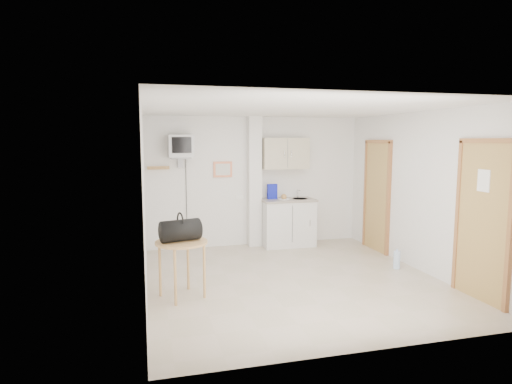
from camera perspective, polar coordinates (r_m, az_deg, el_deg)
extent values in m
plane|color=#BDAB96|center=(6.51, 4.93, -11.51)|extent=(4.50, 4.50, 0.00)
cube|color=white|center=(8.37, -0.07, 1.41)|extent=(4.20, 0.04, 2.50)
cube|color=white|center=(4.20, 15.33, -4.40)|extent=(4.20, 0.04, 2.50)
cube|color=white|center=(5.88, -14.65, -1.18)|extent=(0.04, 4.50, 2.50)
cube|color=white|center=(7.20, 21.02, 0.04)|extent=(0.04, 4.50, 2.50)
cube|color=white|center=(6.19, 5.18, 11.02)|extent=(4.20, 4.50, 0.04)
cube|color=white|center=(8.25, -0.22, 1.33)|extent=(0.25, 0.22, 2.50)
cube|color=#ED8357|center=(8.19, -4.45, 3.03)|extent=(0.36, 0.03, 0.30)
cube|color=silver|center=(8.18, -4.43, 3.02)|extent=(0.28, 0.01, 0.22)
cube|color=#B08250|center=(8.06, -12.89, 3.16)|extent=(0.40, 0.05, 0.06)
cube|color=white|center=(8.32, -2.19, -0.71)|extent=(0.15, 0.02, 0.08)
cylinder|color=#B08250|center=(8.00, -13.95, 3.03)|extent=(0.02, 0.08, 0.02)
cylinder|color=#B08250|center=(8.00, -13.23, 3.05)|extent=(0.02, 0.08, 0.02)
cylinder|color=#B08250|center=(8.00, -12.52, 3.08)|extent=(0.02, 0.08, 0.02)
cylinder|color=#B08250|center=(8.01, -11.80, 3.10)|extent=(0.02, 0.08, 0.02)
cube|color=olive|center=(8.26, 15.80, -0.67)|extent=(0.04, 0.75, 2.00)
cube|color=brown|center=(8.26, 15.77, -0.67)|extent=(0.06, 0.87, 2.06)
cube|color=olive|center=(6.18, 27.99, -3.64)|extent=(0.04, 0.82, 2.02)
cube|color=brown|center=(6.18, 27.95, -3.64)|extent=(0.06, 0.94, 2.08)
cube|color=white|center=(6.09, 28.10, 1.34)|extent=(0.01, 0.20, 0.28)
cube|color=silver|center=(8.39, 4.25, -4.19)|extent=(1.00, 0.55, 0.88)
cube|color=gray|center=(8.31, 4.28, -1.08)|extent=(1.03, 0.58, 0.04)
cylinder|color=#B7B7BA|center=(8.40, 5.89, -1.05)|extent=(0.30, 0.30, 0.05)
cylinder|color=#B7B7BA|center=(8.51, 5.58, -0.22)|extent=(0.02, 0.02, 0.16)
cylinder|color=#B7B7BA|center=(8.45, 5.72, 0.23)|extent=(0.02, 0.13, 0.02)
cube|color=#BFB496|center=(8.33, 3.88, 5.16)|extent=(0.90, 0.32, 0.60)
cube|color=#1018AF|center=(8.29, 2.18, 0.07)|extent=(0.19, 0.07, 0.29)
cylinder|color=white|center=(8.24, 3.74, -0.95)|extent=(0.22, 0.22, 0.01)
sphere|color=tan|center=(8.23, 3.74, -0.63)|extent=(0.11, 0.11, 0.11)
cube|color=slate|center=(7.94, -10.00, 4.48)|extent=(0.36, 0.32, 0.02)
cube|color=slate|center=(8.07, -10.06, 3.95)|extent=(0.10, 0.06, 0.20)
cube|color=#BCBDBF|center=(7.87, -10.00, 6.06)|extent=(0.44, 0.42, 0.40)
cube|color=black|center=(7.65, -9.87, 6.19)|extent=(0.34, 0.02, 0.28)
cylinder|color=black|center=(8.17, -9.25, -1.54)|extent=(0.01, 0.01, 1.73)
cylinder|color=#B08250|center=(5.67, -9.92, -6.62)|extent=(0.68, 0.68, 0.03)
cylinder|color=#B08250|center=(5.70, -6.90, -10.42)|extent=(0.04, 0.04, 0.72)
cylinder|color=#B08250|center=(6.05, -9.04, -9.43)|extent=(0.04, 0.04, 0.72)
cylinder|color=#B08250|center=(5.86, -12.69, -10.06)|extent=(0.04, 0.04, 0.72)
cylinder|color=#B08250|center=(5.50, -10.71, -11.15)|extent=(0.04, 0.04, 0.72)
cylinder|color=black|center=(5.65, -10.05, -5.06)|extent=(0.57, 0.41, 0.28)
torus|color=black|center=(5.63, -10.08, -3.76)|extent=(0.08, 0.21, 0.22)
cylinder|color=#B5D4F6|center=(7.31, 18.26, -8.60)|extent=(0.11, 0.11, 0.28)
cylinder|color=#B5D4F6|center=(7.27, 18.31, -7.38)|extent=(0.03, 0.03, 0.04)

